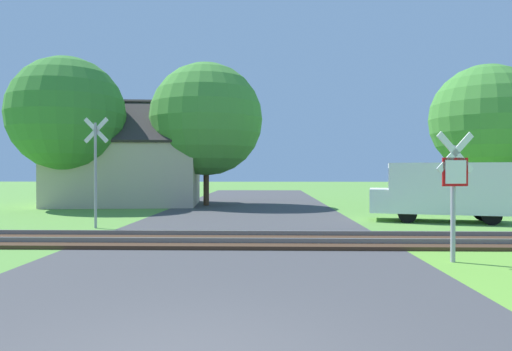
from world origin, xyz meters
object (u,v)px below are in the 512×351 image
object	(u,v)px
tree_far	(486,119)
crossing_sign_far	(96,164)
tree_center	(206,119)
tree_left	(67,115)
house	(128,170)
stop_sign_near	(454,185)
mail_truck	(441,189)

from	to	relation	value
tree_far	crossing_sign_far	bearing A→B (deg)	-152.76
tree_center	tree_left	bearing A→B (deg)	-163.75
house	crossing_sign_far	bearing A→B (deg)	-83.43
crossing_sign_far	tree_far	xyz separation A→B (m)	(17.22, 8.87, 2.48)
stop_sign_near	tree_center	bearing A→B (deg)	-79.38
crossing_sign_far	mail_truck	size ratio (longest dim) A/B	0.72
stop_sign_near	tree_far	bearing A→B (deg)	-131.57
tree_center	mail_truck	world-z (taller)	tree_center
tree_center	tree_far	xyz separation A→B (m)	(14.87, -1.53, -0.22)
stop_sign_near	crossing_sign_far	distance (m)	11.24
crossing_sign_far	tree_center	distance (m)	10.99
stop_sign_near	tree_left	distance (m)	20.31
mail_truck	tree_far	bearing A→B (deg)	-22.18
house	mail_truck	bearing A→B (deg)	-35.11
tree_center	tree_left	size ratio (longest dim) A/B	1.02
stop_sign_near	tree_far	world-z (taller)	tree_far
house	tree_center	world-z (taller)	tree_center
stop_sign_near	house	size ratio (longest dim) A/B	0.31
stop_sign_near	tree_center	xyz separation A→B (m)	(-7.39, 15.98, 3.22)
stop_sign_near	tree_center	world-z (taller)	tree_center
crossing_sign_far	tree_center	world-z (taller)	tree_center
crossing_sign_far	tree_center	xyz separation A→B (m)	(2.35, 10.39, 2.70)
stop_sign_near	tree_far	xyz separation A→B (m)	(7.48, 14.45, 3.00)
tree_left	house	bearing A→B (deg)	44.73
crossing_sign_far	tree_center	size ratio (longest dim) A/B	0.47
tree_center	mail_truck	distance (m)	13.42
tree_far	mail_truck	xyz separation A→B (m)	(-4.78, -6.56, -3.40)
stop_sign_near	crossing_sign_far	world-z (taller)	crossing_sign_far
stop_sign_near	mail_truck	distance (m)	8.35
tree_left	tree_far	xyz separation A→B (m)	(21.90, 0.52, -0.26)
tree_left	tree_far	bearing A→B (deg)	1.37
stop_sign_near	house	xyz separation A→B (m)	(-11.97, 16.35, 0.34)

